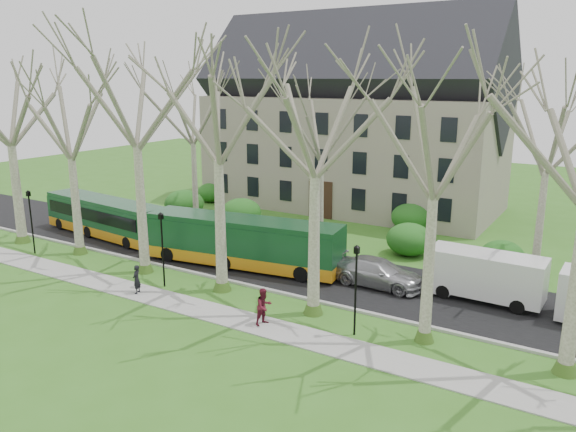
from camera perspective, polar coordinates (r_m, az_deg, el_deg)
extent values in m
plane|color=#366C1E|center=(30.55, -2.83, -8.68)|extent=(120.00, 120.00, 0.00)
cube|color=gray|center=(28.68, -5.68, -10.24)|extent=(70.00, 2.00, 0.06)
cube|color=black|center=(34.91, 2.28, -5.67)|extent=(80.00, 8.00, 0.06)
cube|color=#A5A39E|center=(31.68, -1.29, -7.68)|extent=(80.00, 0.25, 0.14)
cube|color=gray|center=(52.53, 6.51, 6.49)|extent=(26.00, 12.00, 10.00)
cylinder|color=black|center=(41.75, -24.58, -0.84)|extent=(0.10, 0.10, 4.00)
cube|color=black|center=(41.30, -24.88, 2.05)|extent=(0.22, 0.22, 0.30)
cylinder|color=black|center=(32.74, -12.60, -3.71)|extent=(0.10, 0.10, 4.00)
cube|color=black|center=(32.17, -12.80, -0.06)|extent=(0.22, 0.22, 0.30)
cylinder|color=black|center=(26.25, 6.87, -7.95)|extent=(0.10, 0.10, 4.00)
cube|color=black|center=(25.53, 7.01, -3.47)|extent=(0.22, 0.22, 0.30)
ellipsoid|color=#175217|center=(48.78, -10.49, 0.99)|extent=(2.60, 2.60, 2.00)
ellipsoid|color=#175217|center=(45.07, -4.78, 0.11)|extent=(2.60, 2.60, 2.00)
ellipsoid|color=#175217|center=(38.74, 12.21, -2.48)|extent=(2.60, 2.60, 2.00)
ellipsoid|color=#175217|center=(37.33, 20.93, -3.73)|extent=(2.60, 2.60, 2.00)
ellipsoid|color=#175217|center=(54.50, -7.87, 2.45)|extent=(2.60, 2.60, 2.00)
ellipsoid|color=#175217|center=(44.85, 12.37, -0.24)|extent=(2.60, 2.60, 2.00)
imported|color=#A3A4A8|center=(32.71, 9.10, -5.70)|extent=(5.46, 2.33, 1.57)
imported|color=black|center=(32.32, -15.13, -6.22)|extent=(0.57, 0.69, 1.62)
imported|color=#561322|center=(27.46, -2.46, -9.16)|extent=(0.93, 1.06, 1.83)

